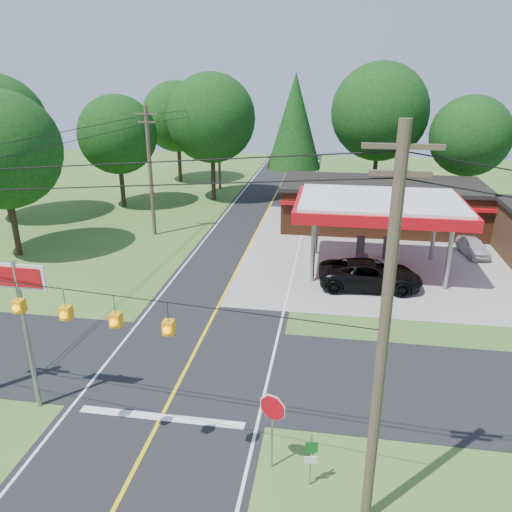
# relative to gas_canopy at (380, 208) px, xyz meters

# --- Properties ---
(ground) EXTENTS (120.00, 120.00, 0.00)m
(ground) POSITION_rel_gas_canopy_xyz_m (-9.00, -13.00, -4.27)
(ground) COLOR #316022
(ground) RESTS_ON ground
(main_highway) EXTENTS (8.00, 120.00, 0.02)m
(main_highway) POSITION_rel_gas_canopy_xyz_m (-9.00, -13.00, -4.26)
(main_highway) COLOR black
(main_highway) RESTS_ON ground
(cross_road) EXTENTS (70.00, 7.00, 0.02)m
(cross_road) POSITION_rel_gas_canopy_xyz_m (-9.00, -13.00, -4.25)
(cross_road) COLOR black
(cross_road) RESTS_ON ground
(lane_center_yellow) EXTENTS (0.15, 110.00, 0.00)m
(lane_center_yellow) POSITION_rel_gas_canopy_xyz_m (-9.00, -13.00, -4.24)
(lane_center_yellow) COLOR yellow
(lane_center_yellow) RESTS_ON main_highway
(gas_canopy) EXTENTS (10.60, 7.40, 4.88)m
(gas_canopy) POSITION_rel_gas_canopy_xyz_m (0.00, 0.00, 0.00)
(gas_canopy) COLOR gray
(gas_canopy) RESTS_ON ground
(convenience_store) EXTENTS (16.40, 7.55, 3.80)m
(convenience_store) POSITION_rel_gas_canopy_xyz_m (1.00, 9.98, -2.35)
(convenience_store) COLOR #592D19
(convenience_store) RESTS_ON ground
(utility_pole_near_right) EXTENTS (1.80, 0.30, 11.50)m
(utility_pole_near_right) POSITION_rel_gas_canopy_xyz_m (-1.50, -20.00, 1.69)
(utility_pole_near_right) COLOR #473828
(utility_pole_near_right) RESTS_ON ground
(utility_pole_far_left) EXTENTS (1.80, 0.30, 10.00)m
(utility_pole_far_left) POSITION_rel_gas_canopy_xyz_m (-17.00, 5.00, 0.93)
(utility_pole_far_left) COLOR #473828
(utility_pole_far_left) RESTS_ON ground
(utility_pole_north) EXTENTS (0.30, 0.30, 9.50)m
(utility_pole_north) POSITION_rel_gas_canopy_xyz_m (-15.50, 22.00, 0.48)
(utility_pole_north) COLOR #473828
(utility_pole_north) RESTS_ON ground
(overhead_beacons) EXTENTS (17.04, 2.04, 1.03)m
(overhead_beacons) POSITION_rel_gas_canopy_xyz_m (-10.00, -19.00, 1.95)
(overhead_beacons) COLOR black
(overhead_beacons) RESTS_ON ground
(treeline_backdrop) EXTENTS (70.27, 51.59, 13.30)m
(treeline_backdrop) POSITION_rel_gas_canopy_xyz_m (-8.18, 11.01, 3.22)
(treeline_backdrop) COLOR #332316
(treeline_backdrop) RESTS_ON ground
(suv_car) EXTENTS (6.42, 6.42, 1.71)m
(suv_car) POSITION_rel_gas_canopy_xyz_m (-0.50, -3.00, -3.41)
(suv_car) COLOR black
(suv_car) RESTS_ON ground
(sedan_car) EXTENTS (4.13, 4.13, 1.23)m
(sedan_car) POSITION_rel_gas_canopy_xyz_m (7.10, 4.00, -3.65)
(sedan_car) COLOR silver
(sedan_car) RESTS_ON ground
(big_stop_sign) EXTENTS (2.28, 0.20, 6.14)m
(big_stop_sign) POSITION_rel_gas_canopy_xyz_m (-14.00, -16.65, 0.22)
(big_stop_sign) COLOR gray
(big_stop_sign) RESTS_ON ground
(octagonal_stop_sign) EXTENTS (0.92, 0.42, 2.89)m
(octagonal_stop_sign) POSITION_rel_gas_canopy_xyz_m (-4.50, -18.44, -2.09)
(octagonal_stop_sign) COLOR gray
(octagonal_stop_sign) RESTS_ON ground
(route_sign_post) EXTENTS (0.40, 0.12, 1.98)m
(route_sign_post) POSITION_rel_gas_canopy_xyz_m (-3.20, -19.02, -3.10)
(route_sign_post) COLOR gray
(route_sign_post) RESTS_ON ground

